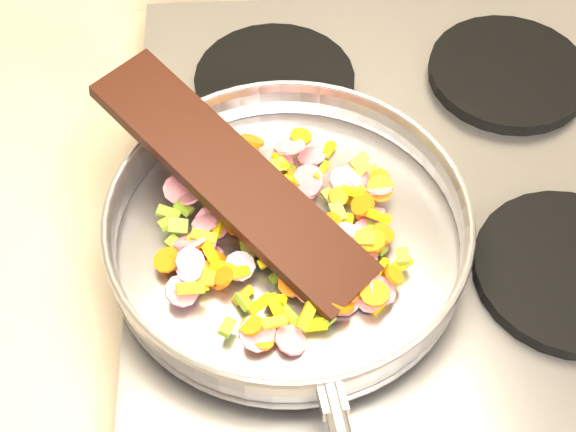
{
  "coord_description": "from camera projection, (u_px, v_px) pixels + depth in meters",
  "views": [
    {
      "loc": [
        -0.86,
        1.12,
        1.62
      ],
      "look_at": [
        -0.84,
        1.57,
        1.0
      ],
      "focal_mm": 50.0,
      "sensor_mm": 36.0,
      "label": 1
    }
  ],
  "objects": [
    {
      "name": "grate_fl",
      "position": [
        287.0,
        284.0,
        0.79
      ],
      "size": [
        0.19,
        0.19,
        0.02
      ],
      "primitive_type": "cylinder",
      "color": "black",
      "rests_on": "cooktop"
    },
    {
      "name": "grate_br",
      "position": [
        508.0,
        73.0,
        0.96
      ],
      "size": [
        0.19,
        0.19,
        0.02
      ],
      "primitive_type": "cylinder",
      "color": "black",
      "rests_on": "cooktop"
    },
    {
      "name": "cooktop",
      "position": [
        406.0,
        184.0,
        0.89
      ],
      "size": [
        0.6,
        0.6,
        0.04
      ],
      "primitive_type": "cube",
      "color": "#939399",
      "rests_on": "counter_top"
    },
    {
      "name": "grate_bl",
      "position": [
        275.0,
        82.0,
        0.95
      ],
      "size": [
        0.19,
        0.19,
        0.02
      ],
      "primitive_type": "cylinder",
      "color": "black",
      "rests_on": "cooktop"
    },
    {
      "name": "grate_fr",
      "position": [
        569.0,
        271.0,
        0.79
      ],
      "size": [
        0.19,
        0.19,
        0.02
      ],
      "primitive_type": "cylinder",
      "color": "black",
      "rests_on": "cooktop"
    },
    {
      "name": "wooden_spatula",
      "position": [
        232.0,
        178.0,
        0.78
      ],
      "size": [
        0.28,
        0.29,
        0.09
      ],
      "primitive_type": "cube",
      "rotation": [
        0.0,
        -0.21,
        2.33
      ],
      "color": "black",
      "rests_on": "saute_pan"
    },
    {
      "name": "vegetable_heap",
      "position": [
        281.0,
        231.0,
        0.79
      ],
      "size": [
        0.25,
        0.27,
        0.05
      ],
      "color": "orange",
      "rests_on": "saute_pan"
    },
    {
      "name": "saute_pan",
      "position": [
        288.0,
        228.0,
        0.78
      ],
      "size": [
        0.39,
        0.56,
        0.05
      ],
      "rotation": [
        0.0,
        0.0,
        0.14
      ],
      "color": "#9E9EA5",
      "rests_on": "grate_fl"
    }
  ]
}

